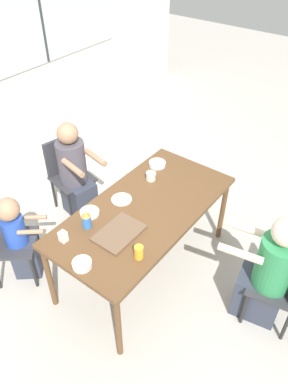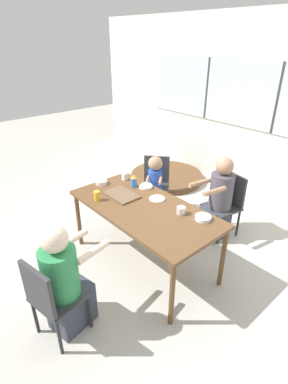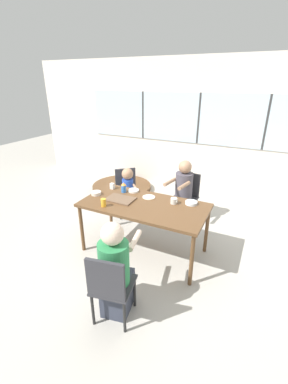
{
  "view_description": "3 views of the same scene",
  "coord_description": "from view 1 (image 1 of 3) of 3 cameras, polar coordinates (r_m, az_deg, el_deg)",
  "views": [
    {
      "loc": [
        -1.9,
        -1.45,
        2.91
      ],
      "look_at": [
        0.0,
        0.0,
        0.95
      ],
      "focal_mm": 35.0,
      "sensor_mm": 36.0,
      "label": 1
    },
    {
      "loc": [
        2.12,
        -1.85,
        2.42
      ],
      "look_at": [
        0.0,
        0.0,
        0.95
      ],
      "focal_mm": 28.0,
      "sensor_mm": 36.0,
      "label": 2
    },
    {
      "loc": [
        1.39,
        -2.85,
        2.33
      ],
      "look_at": [
        0.0,
        0.0,
        0.95
      ],
      "focal_mm": 24.0,
      "sensor_mm": 36.0,
      "label": 3
    }
  ],
  "objects": [
    {
      "name": "chair_for_man_blue_shirt",
      "position": [
        4.22,
        -11.67,
        3.46
      ],
      "size": [
        0.47,
        0.47,
        0.84
      ],
      "rotation": [
        0.0,
        0.0,
        -3.33
      ],
      "color": "#333338",
      "rests_on": "ground_plane"
    },
    {
      "name": "sippy_cup",
      "position": [
        3.03,
        -8.77,
        -4.12
      ],
      "size": [
        0.08,
        0.08,
        0.16
      ],
      "color": "blue",
      "rests_on": "dining_table"
    },
    {
      "name": "juice_glass",
      "position": [
        2.79,
        -0.79,
        -9.15
      ],
      "size": [
        0.07,
        0.07,
        0.11
      ],
      "color": "gold",
      "rests_on": "dining_table"
    },
    {
      "name": "bowl_white_shallow",
      "position": [
        3.7,
        2.03,
        4.31
      ],
      "size": [
        0.17,
        0.17,
        0.04
      ],
      "color": "silver",
      "rests_on": "dining_table"
    },
    {
      "name": "person_toddler",
      "position": [
        3.57,
        -18.48,
        -6.82
      ],
      "size": [
        0.39,
        0.41,
        0.92
      ],
      "rotation": [
        0.0,
        0.0,
        -2.43
      ],
      "color": "#333847",
      "rests_on": "ground_plane"
    },
    {
      "name": "person_woman_green_shirt",
      "position": [
        3.22,
        18.39,
        -11.8
      ],
      "size": [
        0.41,
        0.62,
        1.12
      ],
      "rotation": [
        0.0,
        0.0,
        0.19
      ],
      "color": "#333847",
      "rests_on": "ground_plane"
    },
    {
      "name": "chair_for_toddler",
      "position": [
        3.58,
        -21.0,
        -6.36
      ],
      "size": [
        0.56,
        0.56,
        0.84
      ],
      "rotation": [
        0.0,
        0.0,
        -2.43
      ],
      "color": "#333338",
      "rests_on": "ground_plane"
    },
    {
      "name": "person_man_blue_shirt",
      "position": [
        4.09,
        -10.46,
        2.61
      ],
      "size": [
        0.39,
        0.59,
        1.12
      ],
      "rotation": [
        0.0,
        0.0,
        -3.33
      ],
      "color": "#333847",
      "rests_on": "ground_plane"
    },
    {
      "name": "milk_carton_small",
      "position": [
        2.97,
        -12.22,
        -6.66
      ],
      "size": [
        0.06,
        0.06,
        0.09
      ],
      "color": "silver",
      "rests_on": "dining_table"
    },
    {
      "name": "bowl_fruit",
      "position": [
        3.18,
        -8.28,
        -3.11
      ],
      "size": [
        0.16,
        0.16,
        0.03
      ],
      "color": "white",
      "rests_on": "dining_table"
    },
    {
      "name": "dining_table",
      "position": [
        3.26,
        0.0,
        -3.3
      ],
      "size": [
        1.73,
        0.86,
        0.77
      ],
      "color": "brown",
      "rests_on": "ground_plane"
    },
    {
      "name": "food_tray_dark",
      "position": [
        2.99,
        -3.83,
        -6.23
      ],
      "size": [
        0.39,
        0.27,
        0.02
      ],
      "color": "brown",
      "rests_on": "dining_table"
    },
    {
      "name": "bowl_cereal",
      "position": [
        2.79,
        -9.42,
        -10.8
      ],
      "size": [
        0.14,
        0.14,
        0.05
      ],
      "color": "silver",
      "rests_on": "dining_table"
    },
    {
      "name": "ground_plane",
      "position": [
        3.77,
        0.0,
        -11.25
      ],
      "size": [
        16.0,
        16.0,
        0.0
      ],
      "primitive_type": "plane",
      "color": "#B2ADA3"
    },
    {
      "name": "plate_tortillas",
      "position": [
        3.3,
        -3.44,
        -1.12
      ],
      "size": [
        0.18,
        0.18,
        0.01
      ],
      "color": "beige",
      "rests_on": "dining_table"
    },
    {
      "name": "coffee_mug",
      "position": [
        3.51,
        1.08,
        2.45
      ],
      "size": [
        0.1,
        0.09,
        0.08
      ],
      "color": "beige",
      "rests_on": "dining_table"
    }
  ]
}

